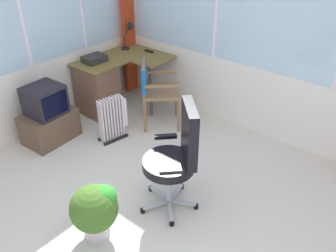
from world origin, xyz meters
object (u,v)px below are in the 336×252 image
object	(u,v)px
space_heater	(113,118)
tv_on_stand	(48,117)
desk	(101,87)
office_chair	(178,152)
potted_plant	(95,209)
desk_lamp	(130,31)
wooden_armchair	(152,85)
tv_remote	(149,51)
paper_tray	(94,59)

from	to	relation	value
space_heater	tv_on_stand	bearing A→B (deg)	131.33
desk	office_chair	distance (m)	2.17
office_chair	potted_plant	size ratio (longest dim) A/B	2.08
desk_lamp	office_chair	distance (m)	2.60
wooden_armchair	potted_plant	size ratio (longest dim) A/B	1.66
tv_on_stand	tv_remote	bearing A→B (deg)	-7.06
paper_tray	desk_lamp	bearing A→B (deg)	0.05
wooden_armchair	desk	bearing A→B (deg)	105.84
desk	potted_plant	world-z (taller)	desk
tv_remote	office_chair	bearing A→B (deg)	-127.92
desk	tv_on_stand	bearing A→B (deg)	-178.25
space_heater	potted_plant	distance (m)	1.60
tv_on_stand	potted_plant	distance (m)	1.79
desk_lamp	potted_plant	world-z (taller)	desk_lamp
tv_on_stand	paper_tray	bearing A→B (deg)	6.55
desk	potted_plant	bearing A→B (deg)	-132.70
tv_on_stand	office_chair	bearing A→B (deg)	-87.16
paper_tray	tv_on_stand	xyz separation A→B (m)	(-0.90, -0.10, -0.47)
desk_lamp	tv_on_stand	size ratio (longest dim) A/B	0.53
desk	desk_lamp	size ratio (longest dim) A/B	3.03
desk	office_chair	world-z (taller)	office_chair
desk_lamp	paper_tray	size ratio (longest dim) A/B	1.32
paper_tray	potted_plant	size ratio (longest dim) A/B	0.56
wooden_armchair	office_chair	distance (m)	1.60
desk	potted_plant	size ratio (longest dim) A/B	2.23
desk_lamp	paper_tray	distance (m)	0.74
desk	wooden_armchair	xyz separation A→B (m)	(0.22, -0.78, 0.18)
potted_plant	tv_remote	bearing A→B (deg)	32.05
wooden_armchair	space_heater	world-z (taller)	wooden_armchair
office_chair	potted_plant	bearing A→B (deg)	157.59
paper_tray	wooden_armchair	size ratio (longest dim) A/B	0.34
office_chair	potted_plant	distance (m)	0.89
desk	tv_on_stand	size ratio (longest dim) A/B	1.61
office_chair	space_heater	size ratio (longest dim) A/B	1.91
wooden_armchair	space_heater	size ratio (longest dim) A/B	1.53
tv_remote	space_heater	xyz separation A→B (m)	(-1.13, -0.40, -0.47)
tv_remote	office_chair	size ratio (longest dim) A/B	0.13
potted_plant	tv_on_stand	bearing A→B (deg)	68.29
wooden_armchair	potted_plant	xyz separation A→B (m)	(-1.78, -0.91, -0.27)
desk_lamp	tv_on_stand	world-z (taller)	desk_lamp
desk	desk_lamp	world-z (taller)	desk_lamp
tv_on_stand	potted_plant	xyz separation A→B (m)	(-0.66, -1.66, -0.02)
paper_tray	space_heater	bearing A→B (deg)	-117.41
office_chair	potted_plant	world-z (taller)	office_chair
paper_tray	potted_plant	xyz separation A→B (m)	(-1.56, -1.77, -0.49)
tv_on_stand	space_heater	bearing A→B (deg)	-48.67
wooden_armchair	office_chair	bearing A→B (deg)	-129.84
desk_lamp	tv_remote	size ratio (longest dim) A/B	2.64
paper_tray	office_chair	xyz separation A→B (m)	(-0.80, -2.08, -0.16)
wooden_armchair	space_heater	bearing A→B (deg)	165.87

